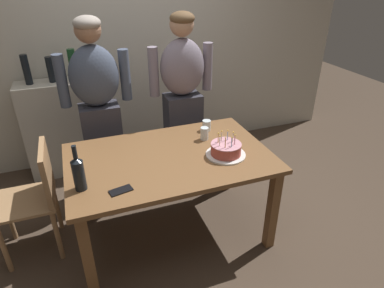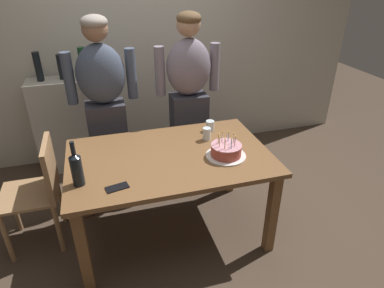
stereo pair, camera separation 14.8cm
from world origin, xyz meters
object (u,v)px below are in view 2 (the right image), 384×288
water_glass_far (207,134)px  cell_phone (117,187)px  birthday_cake (226,151)px  dining_chair (40,186)px  water_glass_near (210,126)px  person_man_bearded (105,108)px  wine_bottle (77,168)px  person_woman_cardigan (189,99)px

water_glass_far → cell_phone: size_ratio=0.73×
birthday_cake → cell_phone: bearing=-167.7°
birthday_cake → dining_chair: bearing=166.4°
water_glass_near → birthday_cake: bearing=-93.8°
dining_chair → water_glass_near: bearing=94.7°
cell_phone → person_man_bearded: 1.07m
wine_bottle → person_woman_cardigan: 1.39m
birthday_cake → water_glass_far: 0.30m
birthday_cake → person_woman_cardigan: 0.89m
dining_chair → wine_bottle: bearing=39.2°
birthday_cake → wine_bottle: size_ratio=0.95×
water_glass_far → person_man_bearded: bearing=141.9°
water_glass_near → dining_chair: dining_chair is taller
birthday_cake → water_glass_far: size_ratio=2.84×
cell_phone → dining_chair: (-0.55, 0.51, -0.23)m
water_glass_near → dining_chair: (-1.40, -0.12, -0.27)m
dining_chair → person_woman_cardigan: bearing=112.7°
cell_phone → person_woman_cardigan: 1.32m
water_glass_far → person_woman_cardigan: 0.60m
wine_bottle → person_woman_cardigan: bearing=43.4°
water_glass_far → person_man_bearded: 0.96m
wine_bottle → birthday_cake: bearing=3.6°
birthday_cake → water_glass_far: birthday_cake is taller
person_man_bearded → wine_bottle: bearing=76.2°
water_glass_far → person_woman_cardigan: size_ratio=0.06×
wine_bottle → dining_chair: bearing=129.2°
person_man_bearded → water_glass_near: bearing=152.2°
wine_bottle → water_glass_near: bearing=25.5°
person_man_bearded → water_glass_far: bearing=141.9°
water_glass_near → person_man_bearded: person_man_bearded is taller
person_woman_cardigan → dining_chair: (-1.33, -0.56, -0.36)m
birthday_cake → person_man_bearded: bearing=132.3°
wine_bottle → dining_chair: wine_bottle is taller
dining_chair → person_man_bearded: bearing=134.9°
wine_bottle → water_glass_far: bearing=20.0°
birthday_cake → person_woman_cardigan: (-0.03, 0.89, 0.09)m
cell_phone → water_glass_near: bearing=24.2°
water_glass_far → wine_bottle: (-0.99, -0.36, 0.07)m
water_glass_near → person_woman_cardigan: (-0.06, 0.44, 0.09)m
birthday_cake → dining_chair: size_ratio=0.34×
birthday_cake → dining_chair: 1.43m
wine_bottle → cell_phone: bearing=-25.5°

